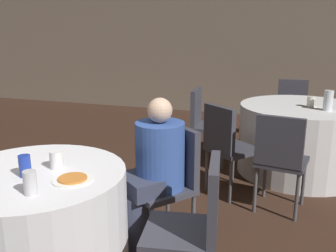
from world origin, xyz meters
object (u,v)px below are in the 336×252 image
Objects in this scene: table_near at (40,230)px; chair_near_northeast at (171,174)px; table_far at (300,139)px; chair_far_south at (280,155)px; soda_can_blue at (25,166)px; chair_near_east at (196,219)px; chair_far_west at (204,119)px; soda_can_silver at (30,183)px; chair_far_southwest at (226,142)px; pizza_plate_near at (73,179)px; chair_far_north at (292,106)px; bottle_far at (328,101)px; person_blue_shirt at (151,175)px.

chair_near_northeast is at bearing 50.48° from table_near.
chair_far_south reaches higher than table_far.
chair_near_northeast is 1.02m from soda_can_blue.
chair_near_east is at bearing 9.00° from table_near.
chair_far_west is (-0.15, 1.71, 0.00)m from chair_near_northeast.
table_near is 0.44m from soda_can_blue.
chair_far_west is 7.09× the size of soda_can_silver.
chair_far_west is at bearing 140.59° from chair_far_south.
chair_near_northeast is at bearing 52.58° from soda_can_blue.
chair_far_southwest reaches higher than soda_can_blue.
table_near is 0.47m from pizza_plate_near.
chair_far_south is at bearing 39.41° from chair_far_west.
chair_far_south and chair_far_north have the same top height.
chair_far_southwest is 1.00× the size of chair_far_west.
table_far is 1.50× the size of chair_far_southwest.
table_near is 2.88m from table_far.
bottle_far reaches higher than chair_near_northeast.
chair_far_west is at bearing 2.77° from chair_near_east.
bottle_far is at bearing 57.83° from pizza_plate_near.
person_blue_shirt is at bearing 67.43° from chair_far_north.
chair_near_east is 0.79× the size of person_blue_shirt.
chair_far_south is at bearing -97.16° from chair_near_northeast.
person_blue_shirt is (-0.92, -2.92, 0.03)m from chair_far_north.
soda_can_blue is at bearing -11.66° from chair_far_west.
person_blue_shirt is at bearing 52.99° from soda_can_blue.
chair_far_north is at bearing -66.84° from chair_near_northeast.
soda_can_blue is at bearing -94.08° from table_near.
chair_far_southwest is at bearing 63.55° from soda_can_blue.
chair_far_southwest is 1.15m from bottle_far.
person_blue_shirt is (0.04, -1.83, 0.03)m from chair_far_west.
chair_near_northeast is 1.01m from chair_far_south.
chair_near_east is at bearing 159.26° from chair_near_northeast.
person_blue_shirt is (-1.02, -1.86, 0.18)m from table_far.
chair_near_east is at bearing 76.68° from chair_far_north.
chair_far_north is at bearing 68.07° from table_near.
table_near is 0.95m from chair_near_northeast.
chair_far_southwest is 0.54m from chair_far_south.
person_blue_shirt is 5.43× the size of bottle_far.
chair_near_northeast is 2.91m from chair_far_north.
person_blue_shirt is at bearing -125.91° from chair_far_south.
pizza_plate_near is 2.73m from bottle_far.
chair_far_southwest is 1.77m from pizza_plate_near.
chair_near_east is 0.62m from person_blue_shirt.
pizza_plate_near is at bearing -5.39° from chair_far_west.
soda_can_blue reaches higher than table_far.
soda_can_silver is (-0.32, -0.84, 0.25)m from person_blue_shirt.
person_blue_shirt is (-0.35, -1.04, 0.03)m from chair_far_southwest.
chair_near_east is 3.96× the size of pizza_plate_near.
person_blue_shirt is 2.11m from bottle_far.
chair_far_southwest is (0.84, 1.63, 0.15)m from table_near.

